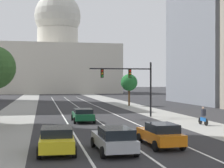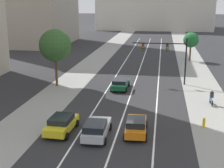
% 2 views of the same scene
% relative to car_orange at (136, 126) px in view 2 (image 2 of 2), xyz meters
% --- Properties ---
extents(ground_plane, '(400.00, 400.00, 0.00)m').
position_rel_car_orange_xyz_m(ground_plane, '(-1.62, 40.77, -0.77)').
color(ground_plane, '#2B2B2D').
extents(sidewalk_left, '(4.97, 130.00, 0.01)m').
position_rel_car_orange_xyz_m(sidewalk_left, '(-10.58, 35.77, -0.77)').
color(sidewalk_left, gray).
rests_on(sidewalk_left, ground).
extents(sidewalk_right, '(4.97, 130.00, 0.01)m').
position_rel_car_orange_xyz_m(sidewalk_right, '(7.34, 35.77, -0.77)').
color(sidewalk_right, gray).
rests_on(sidewalk_right, ground).
extents(lane_stripe_left, '(0.16, 90.00, 0.01)m').
position_rel_car_orange_xyz_m(lane_stripe_left, '(-4.86, 25.77, -0.76)').
color(lane_stripe_left, white).
rests_on(lane_stripe_left, ground).
extents(lane_stripe_center, '(0.16, 90.00, 0.01)m').
position_rel_car_orange_xyz_m(lane_stripe_center, '(-1.62, 25.77, -0.76)').
color(lane_stripe_center, white).
rests_on(lane_stripe_center, ground).
extents(lane_stripe_right, '(0.16, 90.00, 0.01)m').
position_rel_car_orange_xyz_m(lane_stripe_right, '(1.62, 25.77, -0.76)').
color(lane_stripe_right, white).
rests_on(lane_stripe_right, ground).
extents(car_orange, '(2.07, 4.40, 1.48)m').
position_rel_car_orange_xyz_m(car_orange, '(0.00, 0.00, 0.00)').
color(car_orange, orange).
rests_on(car_orange, ground).
extents(car_silver, '(2.14, 4.66, 1.49)m').
position_rel_car_orange_xyz_m(car_silver, '(-3.24, -1.19, 0.01)').
color(car_silver, '#B2B5BA').
rests_on(car_silver, ground).
extents(car_yellow, '(2.23, 4.40, 1.47)m').
position_rel_car_orange_xyz_m(car_yellow, '(-6.48, -0.59, 0.01)').
color(car_yellow, yellow).
rests_on(car_yellow, ground).
extents(car_green, '(2.13, 4.39, 1.37)m').
position_rel_car_orange_xyz_m(car_green, '(-3.24, 14.01, -0.04)').
color(car_green, '#14512D').
rests_on(car_green, ground).
extents(traffic_signal_mast, '(7.32, 0.39, 6.36)m').
position_rel_car_orange_xyz_m(traffic_signal_mast, '(2.84, 17.67, 3.62)').
color(traffic_signal_mast, black).
rests_on(traffic_signal_mast, ground).
extents(fire_hydrant, '(0.26, 0.35, 0.91)m').
position_rel_car_orange_xyz_m(fire_hydrant, '(5.99, 2.48, -0.31)').
color(fire_hydrant, yellow).
rests_on(fire_hydrant, ground).
extents(cyclist, '(0.38, 1.70, 1.72)m').
position_rel_car_orange_xyz_m(cyclist, '(7.55, 9.21, 0.08)').
color(cyclist, black).
rests_on(cyclist, ground).
extents(street_tree_mid_right, '(2.85, 2.85, 5.40)m').
position_rel_car_orange_xyz_m(street_tree_mid_right, '(7.21, 35.72, 3.17)').
color(street_tree_mid_right, '#51381E').
rests_on(street_tree_mid_right, ground).
extents(street_tree_near_left, '(4.26, 4.26, 7.60)m').
position_rel_car_orange_xyz_m(street_tree_near_left, '(-11.92, 14.38, 4.68)').
color(street_tree_near_left, '#51381E').
rests_on(street_tree_near_left, ground).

